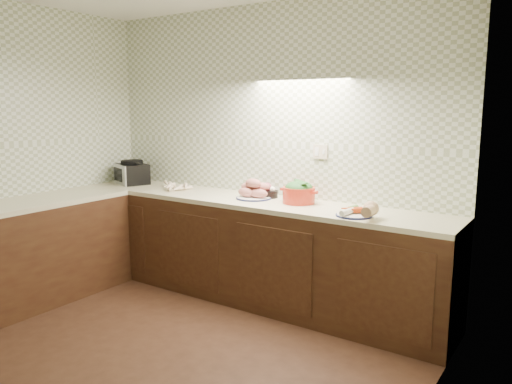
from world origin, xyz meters
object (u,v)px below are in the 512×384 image
Objects in this scene: toaster_oven at (132,173)px; dutch_oven at (299,192)px; sweet_potato_plate at (254,191)px; veg_plate at (362,211)px; parsnip_pile at (176,186)px; onion_bowl at (268,192)px.

dutch_oven is (1.96, 0.05, -0.02)m from toaster_oven.
sweet_potato_plate is 0.95× the size of veg_plate.
sweet_potato_plate is at bearing 2.06° from parsnip_pile.
veg_plate is (0.64, -0.21, -0.05)m from dutch_oven.
toaster_oven reaches higher than onion_bowl.
sweet_potato_plate is 1.08m from veg_plate.
sweet_potato_plate is 1.84× the size of onion_bowl.
sweet_potato_plate is (0.90, 0.03, 0.03)m from parsnip_pile.
dutch_oven is (1.33, 0.07, 0.06)m from parsnip_pile.
onion_bowl reaches higher than parsnip_pile.
veg_plate is at bearing -15.77° from onion_bowl.
toaster_oven is 1.54m from sweet_potato_plate.
toaster_oven is at bearing -175.49° from onion_bowl.
toaster_oven reaches higher than parsnip_pile.
veg_plate is at bearing 17.66° from toaster_oven.
sweet_potato_plate is at bearing -174.07° from dutch_oven.
parsnip_pile is 1.09× the size of sweet_potato_plate.
toaster_oven is at bearing 178.33° from parsnip_pile.
toaster_oven is 1.29× the size of veg_plate.
parsnip_pile is at bearing 19.36° from toaster_oven.
onion_bowl is at bearing 164.23° from veg_plate.
parsnip_pile is 0.99m from onion_bowl.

